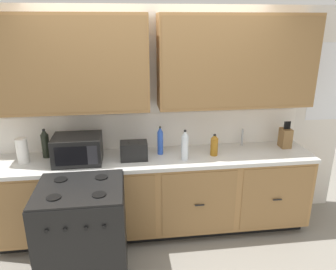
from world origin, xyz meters
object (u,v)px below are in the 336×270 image
at_px(bottle_clear, 185,145).
at_px(microwave, 78,149).
at_px(bottle_amber, 214,145).
at_px(stove_range, 84,233).
at_px(paper_towel_roll, 22,151).
at_px(knife_block, 285,138).
at_px(toaster, 134,151).
at_px(bottle_dark, 45,144).
at_px(bottle_blue, 160,141).

bearing_deg(bottle_clear, microwave, 175.74).
bearing_deg(bottle_clear, bottle_amber, 13.07).
bearing_deg(stove_range, paper_towel_roll, 134.00).
bearing_deg(knife_block, paper_towel_roll, -178.61).
xyz_separation_m(stove_range, paper_towel_roll, (-0.63, 0.65, 0.58)).
bearing_deg(paper_towel_roll, toaster, -3.16).
xyz_separation_m(paper_towel_roll, bottle_dark, (0.20, 0.12, 0.02)).
bearing_deg(microwave, paper_towel_roll, 174.02).
bearing_deg(bottle_dark, microwave, -26.82).
bearing_deg(paper_towel_roll, bottle_clear, -4.84).
height_order(knife_block, bottle_clear, bottle_clear).
bearing_deg(stove_range, bottle_amber, 23.67).
distance_m(toaster, bottle_amber, 0.86).
distance_m(bottle_dark, bottle_clear, 1.47).
height_order(toaster, bottle_blue, bottle_blue).
bearing_deg(bottle_clear, toaster, 171.59).
xyz_separation_m(paper_towel_roll, bottle_amber, (1.98, -0.06, -0.01)).
relative_size(paper_towel_roll, bottle_amber, 1.09).
distance_m(paper_towel_roll, bottle_dark, 0.24).
distance_m(bottle_amber, bottle_blue, 0.58).
bearing_deg(toaster, bottle_blue, 20.75).
distance_m(paper_towel_roll, bottle_blue, 1.41).
bearing_deg(knife_block, bottle_amber, -171.40).
xyz_separation_m(knife_block, bottle_dark, (-2.65, 0.05, 0.04)).
xyz_separation_m(bottle_dark, bottle_blue, (1.21, -0.07, 0.00)).
bearing_deg(bottle_clear, bottle_dark, 169.80).
bearing_deg(bottle_blue, toaster, -159.25).
relative_size(stove_range, paper_towel_roll, 3.65).
bearing_deg(bottle_amber, knife_block, 8.60).
xyz_separation_m(microwave, bottle_blue, (0.86, 0.11, 0.01)).
bearing_deg(bottle_amber, microwave, 179.85).
bearing_deg(microwave, bottle_amber, -0.15).
height_order(stove_range, bottle_clear, bottle_clear).
relative_size(bottle_amber, bottle_clear, 0.73).
height_order(microwave, bottle_amber, microwave).
bearing_deg(microwave, stove_range, -82.74).
bearing_deg(bottle_dark, knife_block, -1.11).
height_order(microwave, bottle_dark, bottle_dark).
height_order(stove_range, toaster, toaster).
height_order(toaster, bottle_clear, bottle_clear).
bearing_deg(bottle_amber, paper_towel_roll, 178.21).
distance_m(knife_block, bottle_blue, 1.44).
bearing_deg(bottle_blue, bottle_amber, -10.85).
distance_m(toaster, knife_block, 1.73).
relative_size(microwave, bottle_blue, 1.53).
xyz_separation_m(bottle_amber, bottle_clear, (-0.33, -0.08, 0.04)).
bearing_deg(paper_towel_roll, stove_range, -46.00).
relative_size(knife_block, bottle_amber, 1.30).
bearing_deg(bottle_dark, paper_towel_roll, -149.19).
xyz_separation_m(microwave, knife_block, (2.30, 0.13, -0.02)).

